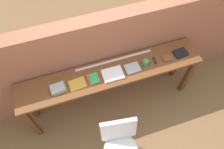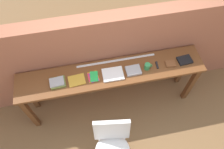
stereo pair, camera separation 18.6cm
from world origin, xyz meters
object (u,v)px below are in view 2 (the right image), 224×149
object	(u,v)px
book_stack_leftmost	(58,82)
book_open_centre	(113,74)
leather_journal_brown	(170,64)
mug	(147,66)
pamphlet_pile_colourful	(93,77)
multitool_folded	(157,65)
chair_white_moulded	(112,144)
book_repair_rightmost	(185,60)
magazine_cycling	(77,80)

from	to	relation	value
book_stack_leftmost	book_open_centre	world-z (taller)	book_stack_leftmost
book_open_centre	leather_journal_brown	distance (m)	0.79
book_stack_leftmost	mug	size ratio (longest dim) A/B	1.82
book_stack_leftmost	pamphlet_pile_colourful	world-z (taller)	book_stack_leftmost
pamphlet_pile_colourful	multitool_folded	distance (m)	0.86
chair_white_moulded	leather_journal_brown	world-z (taller)	leather_journal_brown
leather_journal_brown	pamphlet_pile_colourful	bearing A→B (deg)	-174.66
book_stack_leftmost	leather_journal_brown	xyz separation A→B (m)	(1.50, -0.00, -0.01)
pamphlet_pile_colourful	mug	bearing A→B (deg)	-0.42
leather_journal_brown	chair_white_moulded	bearing A→B (deg)	-134.87
leather_journal_brown	book_stack_leftmost	bearing A→B (deg)	-174.43
pamphlet_pile_colourful	book_open_centre	size ratio (longest dim) A/B	0.65
chair_white_moulded	book_repair_rightmost	world-z (taller)	book_repair_rightmost
book_stack_leftmost	book_repair_rightmost	world-z (taller)	book_stack_leftmost
book_stack_leftmost	pamphlet_pile_colourful	xyz separation A→B (m)	(0.46, 0.00, -0.02)
pamphlet_pile_colourful	mug	distance (m)	0.72
multitool_folded	leather_journal_brown	xyz separation A→B (m)	(0.18, -0.02, 0.00)
chair_white_moulded	book_open_centre	world-z (taller)	book_open_centre
multitool_folded	leather_journal_brown	bearing A→B (deg)	-5.89
book_stack_leftmost	leather_journal_brown	bearing A→B (deg)	-0.07
magazine_cycling	pamphlet_pile_colourful	distance (m)	0.22
magazine_cycling	book_repair_rightmost	bearing A→B (deg)	-3.24
magazine_cycling	pamphlet_pile_colourful	bearing A→B (deg)	-1.54
book_stack_leftmost	book_repair_rightmost	bearing A→B (deg)	0.60
mug	book_open_centre	bearing A→B (deg)	-178.83
book_stack_leftmost	leather_journal_brown	world-z (taller)	book_stack_leftmost
book_open_centre	multitool_folded	size ratio (longest dim) A/B	2.46
book_stack_leftmost	magazine_cycling	distance (m)	0.24
chair_white_moulded	book_stack_leftmost	bearing A→B (deg)	124.68
book_stack_leftmost	mug	distance (m)	1.18
mug	book_repair_rightmost	distance (m)	0.54
chair_white_moulded	book_repair_rightmost	size ratio (longest dim) A/B	4.74
chair_white_moulded	book_repair_rightmost	bearing A→B (deg)	34.70
pamphlet_pile_colourful	book_repair_rightmost	xyz separation A→B (m)	(1.25, 0.01, 0.01)
chair_white_moulded	book_repair_rightmost	distance (m)	1.46
book_stack_leftmost	leather_journal_brown	size ratio (longest dim) A/B	1.54
chair_white_moulded	pamphlet_pile_colourful	xyz separation A→B (m)	(-0.09, 0.79, 0.36)
mug	leather_journal_brown	world-z (taller)	mug
mug	multitool_folded	distance (m)	0.15
book_stack_leftmost	mug	bearing A→B (deg)	-0.07
book_repair_rightmost	pamphlet_pile_colourful	bearing A→B (deg)	176.31
book_open_centre	leather_journal_brown	size ratio (longest dim) A/B	2.08
magazine_cycling	leather_journal_brown	bearing A→B (deg)	-3.98
mug	multitool_folded	bearing A→B (deg)	7.26
magazine_cycling	book_repair_rightmost	size ratio (longest dim) A/B	1.12
book_open_centre	book_stack_leftmost	bearing A→B (deg)	179.93
magazine_cycling	book_open_centre	bearing A→B (deg)	-4.76
book_stack_leftmost	book_open_centre	distance (m)	0.71
leather_journal_brown	book_repair_rightmost	distance (m)	0.21
book_open_centre	mug	xyz separation A→B (m)	(0.46, 0.01, 0.03)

